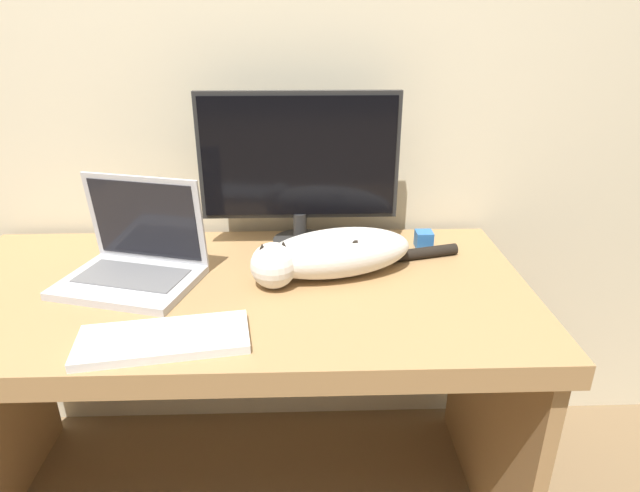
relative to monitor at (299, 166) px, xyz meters
name	(u,v)px	position (x,y,z in m)	size (l,w,h in m)	color
wall_back	(237,51)	(-0.18, 0.17, 0.30)	(6.40, 0.06, 2.60)	beige
desk	(235,337)	(-0.18, -0.26, -0.40)	(1.53, 0.74, 0.76)	#A37A4C
monitor	(299,166)	(0.00, 0.00, 0.00)	(0.57, 0.16, 0.45)	#282828
laptop	(135,262)	(-0.43, -0.22, -0.19)	(0.38, 0.33, 0.26)	#B7B7BC
external_keyboard	(164,339)	(-0.29, -0.52, -0.23)	(0.37, 0.20, 0.02)	white
cat	(331,253)	(0.08, -0.21, -0.18)	(0.58, 0.27, 0.13)	silver
small_toy	(424,239)	(0.37, -0.03, -0.22)	(0.05, 0.05, 0.05)	#2D6BB7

